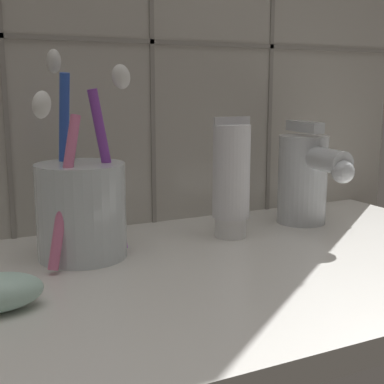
# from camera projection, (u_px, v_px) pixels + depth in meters

# --- Properties ---
(sink_counter) EXTENTS (0.63, 0.34, 0.02)m
(sink_counter) POSITION_uv_depth(u_px,v_px,m) (208.00, 276.00, 0.47)
(sink_counter) COLOR silver
(sink_counter) RESTS_ON ground
(toothbrush_cup) EXTENTS (0.10, 0.10, 0.19)m
(toothbrush_cup) POSITION_uv_depth(u_px,v_px,m) (81.00, 206.00, 0.49)
(toothbrush_cup) COLOR silver
(toothbrush_cup) RESTS_ON sink_counter
(toothpaste_tube) EXTENTS (0.04, 0.04, 0.13)m
(toothpaste_tube) POSITION_uv_depth(u_px,v_px,m) (231.00, 179.00, 0.55)
(toothpaste_tube) COLOR white
(toothpaste_tube) RESTS_ON sink_counter
(sink_faucet) EXTENTS (0.06, 0.12, 0.12)m
(sink_faucet) POSITION_uv_depth(u_px,v_px,m) (306.00, 175.00, 0.61)
(sink_faucet) COLOR silver
(sink_faucet) RESTS_ON sink_counter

